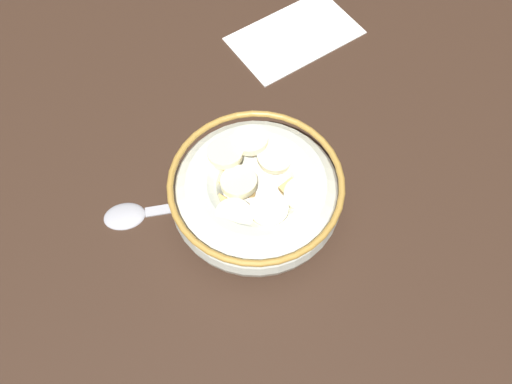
% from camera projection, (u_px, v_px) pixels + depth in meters
% --- Properties ---
extents(ground_plane, '(1.21, 1.21, 0.02)m').
position_uv_depth(ground_plane, '(256.00, 212.00, 0.51)').
color(ground_plane, '#332116').
extents(cereal_bowl, '(0.16, 0.16, 0.06)m').
position_uv_depth(cereal_bowl, '(256.00, 193.00, 0.48)').
color(cereal_bowl, beige).
rests_on(cereal_bowl, ground_plane).
extents(spoon, '(0.10, 0.12, 0.01)m').
position_uv_depth(spoon, '(144.00, 212.00, 0.50)').
color(spoon, '#A5A5AD').
rests_on(spoon, ground_plane).
extents(folded_napkin, '(0.17, 0.14, 0.00)m').
position_uv_depth(folded_napkin, '(295.00, 35.00, 0.61)').
color(folded_napkin, white).
rests_on(folded_napkin, ground_plane).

